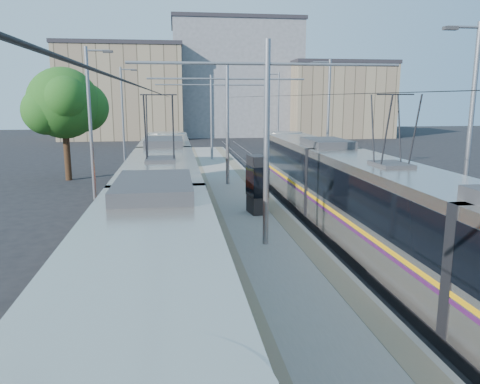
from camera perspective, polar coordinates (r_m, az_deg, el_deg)
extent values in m
plane|color=black|center=(9.89, 12.66, -21.88)|extent=(160.00, 160.00, 0.00)
cube|color=gray|center=(25.44, -0.75, -0.54)|extent=(4.00, 50.00, 0.30)
cube|color=gray|center=(25.27, -4.01, -0.28)|extent=(0.70, 50.00, 0.01)
cube|color=gray|center=(25.63, 2.47, -0.10)|extent=(0.70, 50.00, 0.01)
cube|color=gray|center=(25.31, -10.49, -1.10)|extent=(0.07, 70.00, 0.03)
cube|color=gray|center=(25.28, -7.24, -1.02)|extent=(0.07, 70.00, 0.03)
cube|color=gray|center=(25.98, 5.57, -0.64)|extent=(0.07, 70.00, 0.03)
cube|color=gray|center=(26.35, 8.61, -0.55)|extent=(0.07, 70.00, 0.03)
cube|color=black|center=(16.85, -9.29, -6.72)|extent=(2.30, 27.65, 0.40)
cube|color=beige|center=(16.42, -9.47, -1.23)|extent=(2.40, 26.05, 2.90)
cube|color=black|center=(16.32, -9.53, 0.48)|extent=(2.43, 26.05, 1.30)
cube|color=yellow|center=(16.51, -9.43, -2.59)|extent=(2.43, 26.05, 0.12)
cube|color=red|center=(16.63, -9.37, -4.26)|extent=(2.42, 26.05, 1.10)
cube|color=#2D2D30|center=(16.15, -9.66, 4.32)|extent=(1.68, 3.00, 0.30)
cube|color=black|center=(16.15, 17.25, -7.90)|extent=(2.30, 31.30, 0.40)
cube|color=#A6A098|center=(15.70, 17.61, -2.19)|extent=(2.40, 29.70, 2.90)
cube|color=black|center=(15.59, 17.71, -0.41)|extent=(2.43, 29.70, 1.30)
cube|color=#F4A80C|center=(15.79, 17.52, -3.61)|extent=(2.43, 29.70, 0.12)
cube|color=#431447|center=(15.83, 17.49, -4.13)|extent=(2.43, 29.70, 0.10)
cube|color=#2D2D30|center=(15.42, 17.96, 3.60)|extent=(1.68, 3.00, 0.30)
cylinder|color=gray|center=(16.09, 3.25, 5.69)|extent=(0.20, 0.20, 7.00)
cylinder|color=gray|center=(16.05, 3.36, 15.32)|extent=(9.20, 0.10, 0.10)
cylinder|color=gray|center=(27.92, -1.55, 8.08)|extent=(0.20, 0.20, 7.00)
cylinder|color=gray|center=(27.90, -1.58, 13.62)|extent=(9.20, 0.10, 0.10)
cylinder|color=gray|center=(39.86, -3.50, 9.03)|extent=(0.20, 0.20, 7.00)
cylinder|color=gray|center=(39.84, -3.54, 12.91)|extent=(9.20, 0.10, 0.10)
cylinder|color=black|center=(24.71, -9.27, 11.58)|extent=(0.02, 70.00, 0.02)
cylinder|color=black|center=(25.60, 7.41, 11.62)|extent=(0.02, 70.00, 0.02)
cylinder|color=gray|center=(26.11, -17.77, 7.77)|extent=(0.18, 0.18, 8.00)
cube|color=#2D2D30|center=(26.02, -15.81, 16.14)|extent=(0.50, 0.22, 0.12)
cylinder|color=gray|center=(41.96, -14.12, 9.10)|extent=(0.18, 0.18, 8.00)
cube|color=#2D2D30|center=(41.90, -12.83, 14.29)|extent=(0.50, 0.22, 0.12)
cylinder|color=gray|center=(19.00, 26.18, 6.02)|extent=(0.18, 0.18, 8.00)
cube|color=#2D2D30|center=(18.51, 24.27, 17.74)|extent=(0.50, 0.22, 0.12)
cylinder|color=gray|center=(33.46, 10.69, 8.77)|extent=(0.18, 0.18, 8.00)
cube|color=#2D2D30|center=(33.18, 9.06, 15.28)|extent=(0.50, 0.22, 0.12)
cylinder|color=gray|center=(48.89, 4.67, 9.66)|extent=(0.18, 0.18, 8.00)
cube|color=#2D2D30|center=(48.70, 3.44, 14.09)|extent=(0.50, 0.22, 0.12)
cube|color=black|center=(20.90, 2.11, 0.91)|extent=(0.84, 1.22, 2.60)
cube|color=black|center=(20.87, 2.11, 1.37)|extent=(0.89, 1.27, 1.36)
cylinder|color=#382314|center=(33.27, -20.30, 3.99)|extent=(0.42, 0.42, 3.07)
sphere|color=#224714|center=(33.05, -20.72, 10.11)|extent=(4.61, 4.61, 4.61)
sphere|color=#224714|center=(33.58, -18.46, 9.77)|extent=(3.27, 3.27, 3.27)
cube|color=gray|center=(68.06, -14.03, 11.54)|extent=(16.00, 12.00, 12.07)
cube|color=#262328|center=(68.41, -14.29, 16.80)|extent=(16.32, 12.24, 0.50)
cube|color=gray|center=(72.33, -0.71, 13.38)|extent=(18.00, 14.00, 15.97)
cube|color=#262328|center=(73.09, -0.72, 19.84)|extent=(18.36, 14.28, 0.50)
cube|color=gray|center=(69.65, 11.66, 10.76)|extent=(14.00, 10.00, 9.97)
cube|color=#262328|center=(69.82, 11.83, 15.06)|extent=(14.28, 10.20, 0.50)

